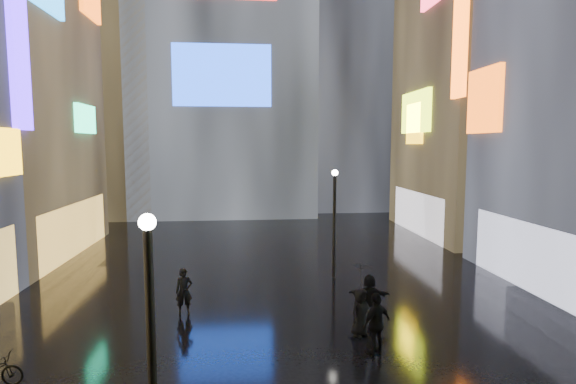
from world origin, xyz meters
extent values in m
plane|color=black|center=(0.00, 20.00, 0.00)|extent=(140.00, 140.00, 0.00)
cube|color=#FFAE0C|center=(-10.85, 18.32, 6.06)|extent=(0.25, 2.24, 1.94)
cube|color=#3B14FF|center=(-10.85, 20.00, 11.00)|extent=(0.25, 1.40, 8.00)
cube|color=#FFC659|center=(-11.10, 26.00, 1.50)|extent=(0.20, 10.00, 3.00)
cube|color=#1CFFA4|center=(-10.85, 27.82, 7.91)|extent=(0.25, 3.00, 1.71)
cube|color=#FF5A0C|center=(-10.85, 29.70, 15.31)|extent=(0.25, 3.32, 1.94)
cube|color=white|center=(11.10, 17.00, 1.50)|extent=(0.20, 9.00, 3.00)
cube|color=#FF5A0C|center=(10.85, 21.12, 8.58)|extent=(0.25, 2.99, 3.26)
cube|color=#FF5A0C|center=(10.85, 24.00, 14.00)|extent=(0.25, 1.40, 10.00)
cube|color=black|center=(16.00, 30.00, 14.00)|extent=(10.00, 12.00, 28.00)
cube|color=white|center=(11.10, 30.00, 1.50)|extent=(0.20, 9.00, 3.00)
cube|color=#D4FF19|center=(10.85, 30.32, 8.66)|extent=(0.25, 4.92, 2.91)
cube|color=#FFAE0C|center=(10.85, 30.44, 7.84)|extent=(0.25, 2.63, 2.87)
cube|color=#194CFF|center=(-3.00, 36.90, 12.00)|extent=(8.00, 0.20, 5.00)
cube|color=black|center=(9.00, 46.00, 17.00)|extent=(12.00, 12.00, 34.00)
cube|color=black|center=(-14.00, 42.00, 13.00)|extent=(10.00, 10.00, 26.00)
cylinder|color=black|center=(-2.89, 6.90, 2.50)|extent=(0.16, 0.16, 5.00)
sphere|color=white|center=(-2.89, 6.90, 5.05)|extent=(0.30, 0.30, 0.30)
cylinder|color=black|center=(2.97, 19.88, 2.50)|extent=(0.16, 0.16, 5.00)
sphere|color=white|center=(2.97, 19.88, 5.05)|extent=(0.30, 0.30, 0.30)
imported|color=black|center=(2.71, 12.03, 0.95)|extent=(1.19, 0.97, 1.90)
imported|color=black|center=(2.57, 13.37, 0.80)|extent=(0.93, 0.83, 1.60)
imported|color=black|center=(3.28, 14.84, 0.81)|extent=(1.58, 0.81, 1.62)
imported|color=black|center=(-3.56, 15.89, 0.87)|extent=(0.70, 0.53, 1.74)
imported|color=black|center=(2.57, 13.37, 2.04)|extent=(1.32, 1.33, 0.87)
camera|label=1|loc=(-1.24, -0.79, 6.35)|focal=28.00mm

